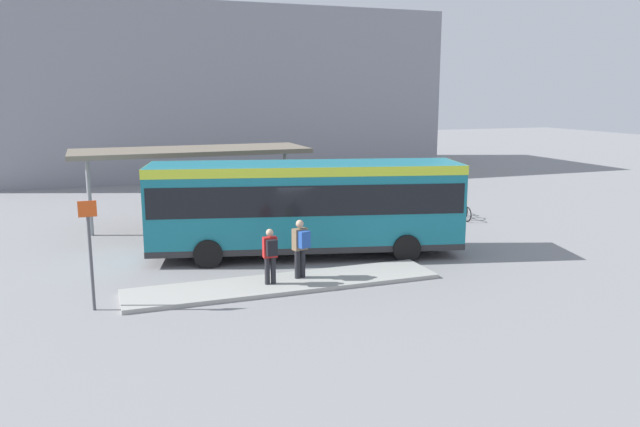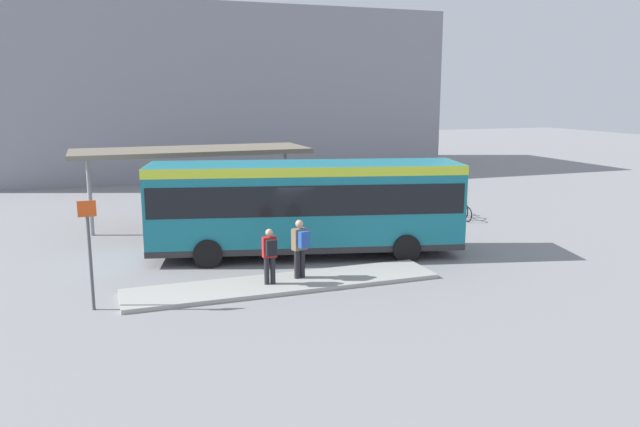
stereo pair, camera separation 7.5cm
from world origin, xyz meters
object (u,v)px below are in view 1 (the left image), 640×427
Objects in this scene: city_bus at (306,202)px; pedestrian_companion at (270,253)px; bicycle_orange at (461,212)px; bicycle_yellow at (459,208)px; potted_planter_near_shelter at (246,221)px; platform_sign at (90,250)px; bicycle_red at (446,206)px; pedestrian_waiting at (301,245)px.

city_bus reaches higher than pedestrian_companion.
bicycle_yellow is at bearing -25.55° from bicycle_orange.
potted_planter_near_shelter is at bearing -6.68° from pedestrian_companion.
city_bus is 3.80m from pedestrian_companion.
pedestrian_companion is at bearing -48.63° from bicycle_yellow.
pedestrian_companion is 0.90× the size of bicycle_yellow.
bicycle_orange is at bearing 23.65° from platform_sign.
bicycle_red is at bearing -3.83° from bicycle_orange.
city_bus is at bearing -39.16° from pedestrian_waiting.
potted_planter_near_shelter is 8.09m from platform_sign.
platform_sign reaches higher than pedestrian_companion.
potted_planter_near_shelter is at bearing 130.87° from city_bus.
city_bus is at bearing 111.30° from bicycle_orange.
bicycle_yellow is at bearing -56.23° from pedestrian_companion.
bicycle_red is (8.25, 4.66, -1.45)m from city_bus.
bicycle_red is (-0.24, 0.67, -0.01)m from bicycle_yellow.
bicycle_orange is (9.30, 6.11, -0.76)m from pedestrian_waiting.
bicycle_yellow is at bearing 39.20° from city_bus.
pedestrian_waiting is 11.78m from bicycle_yellow.
platform_sign reaches higher than potted_planter_near_shelter.
platform_sign is (-5.65, -0.44, 0.46)m from pedestrian_waiting.
bicycle_yellow is (9.61, 6.78, -0.72)m from pedestrian_waiting.
city_bus reaches higher than bicycle_orange.
pedestrian_companion is 12.93m from bicycle_red.
city_bus is 6.14× the size of pedestrian_waiting.
pedestrian_companion is 12.12m from bicycle_orange.
bicycle_yellow reaches higher than bicycle_red.
platform_sign is (-15.25, -7.22, 1.18)m from bicycle_yellow.
platform_sign is (-15.01, -7.89, 1.19)m from bicycle_red.
bicycle_red is 17.00m from platform_sign.
platform_sign reaches higher than bicycle_yellow.
city_bus is 3.30m from potted_planter_near_shelter.
city_bus reaches higher than bicycle_red.
pedestrian_waiting is 0.61× the size of platform_sign.
pedestrian_companion is at bearing 1.95° from platform_sign.
pedestrian_waiting reaches higher than bicycle_red.
potted_planter_near_shelter is at bearing 48.23° from platform_sign.
city_bus is at bearing 25.51° from platform_sign.
pedestrian_companion is 1.14× the size of potted_planter_near_shelter.
city_bus is 6.65× the size of pedestrian_companion.
potted_planter_near_shelter is at bearing -14.40° from pedestrian_waiting.
pedestrian_waiting is 1.08× the size of pedestrian_companion.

